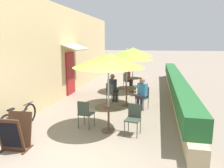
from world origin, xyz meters
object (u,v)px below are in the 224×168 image
seated_patron_mid_right (113,87)px  cafe_chair_far_left (139,85)px  cafe_chair_far_right (126,80)px  seated_patron_far_right (128,77)px  coffee_cup_near (106,107)px  bicycle_leaning (19,118)px  patio_umbrella_near (108,60)px  cafe_chair_near_left (134,117)px  cafe_chair_mid_right (111,91)px  cafe_chair_mid_left (143,96)px  patio_umbrella_mid (127,55)px  patio_table_far (132,82)px  patio_umbrella_far (133,52)px  patio_table_near (109,113)px  patio_table_mid (126,93)px  coffee_cup_mid (126,87)px  seated_patron_mid_left (142,92)px  cafe_chair_near_right (85,112)px  menu_board (15,133)px

seated_patron_mid_right → cafe_chair_far_left: bearing=83.1°
cafe_chair_far_right → seated_patron_far_right: seated_patron_far_right is taller
coffee_cup_near → bicycle_leaning: coffee_cup_near is taller
patio_umbrella_near → cafe_chair_near_left: patio_umbrella_near is taller
cafe_chair_mid_right → seated_patron_far_right: size_ratio=0.70×
cafe_chair_near_left → seated_patron_far_right: 5.98m
coffee_cup_near → cafe_chair_mid_left: size_ratio=0.10×
coffee_cup_near → patio_umbrella_mid: 3.14m
patio_table_far → patio_umbrella_far: size_ratio=0.34×
patio_table_near → patio_table_mid: bearing=86.7°
cafe_chair_far_left → coffee_cup_near: bearing=146.0°
patio_umbrella_near → cafe_chair_mid_right: size_ratio=2.70×
seated_patron_far_right → patio_table_far: bearing=-2.7°
seated_patron_mid_right → bicycle_leaning: bearing=-95.8°
patio_table_near → cafe_chair_far_left: cafe_chair_far_left is taller
cafe_chair_mid_left → coffee_cup_mid: (-0.69, 0.15, 0.28)m
cafe_chair_near_left → patio_umbrella_near: bearing=5.9°
seated_patron_far_right → seated_patron_mid_right: bearing=-33.3°
patio_table_mid → seated_patron_mid_left: seated_patron_mid_left is taller
seated_patron_mid_left → patio_umbrella_mid: bearing=-2.7°
cafe_chair_near_right → seated_patron_mid_left: size_ratio=0.70×
coffee_cup_near → cafe_chair_far_left: (0.56, 4.73, -0.28)m
cafe_chair_near_right → cafe_chair_mid_left: bearing=66.1°
cafe_chair_near_right → cafe_chair_mid_left: (1.59, 2.36, 0.00)m
bicycle_leaning → menu_board: bearing=-56.2°
patio_table_far → cafe_chair_far_right: (-0.41, 0.62, -0.04)m
menu_board → seated_patron_mid_right: bearing=69.1°
coffee_cup_near → patio_table_mid: size_ratio=0.11×
seated_patron_mid_right → coffee_cup_mid: 0.81m
patio_umbrella_near → patio_table_far: size_ratio=2.95×
patio_table_near → cafe_chair_near_right: (-0.74, 0.05, -0.04)m
patio_umbrella_mid → patio_umbrella_far: same height
patio_table_near → cafe_chair_near_right: cafe_chair_near_right is taller
coffee_cup_near → patio_umbrella_near: bearing=76.7°
menu_board → cafe_chair_near_right: bearing=49.4°
cafe_chair_mid_right → patio_table_far: (0.66, 2.24, 0.04)m
patio_table_far → seated_patron_mid_right: bearing=-105.8°
patio_umbrella_mid → cafe_chair_far_left: bearing=78.9°
patio_umbrella_far → seated_patron_far_right: bearing=114.5°
seated_patron_mid_left → cafe_chair_far_left: 2.27m
cafe_chair_far_left → seated_patron_far_right: size_ratio=0.70×
coffee_cup_mid → seated_patron_mid_left: bearing=-21.3°
cafe_chair_near_right → seated_patron_mid_right: bearing=95.1°
cafe_chair_mid_right → bicycle_leaning: bearing=-96.0°
patio_umbrella_near → bicycle_leaning: size_ratio=1.35×
cafe_chair_near_left → seated_patron_mid_left: seated_patron_mid_left is taller
cafe_chair_far_left → seated_patron_mid_left: bearing=159.7°
patio_umbrella_far → coffee_cup_mid: bearing=-89.2°
seated_patron_mid_left → cafe_chair_far_right: 3.66m
cafe_chair_near_left → cafe_chair_far_right: 5.95m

